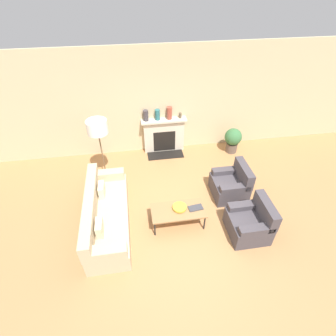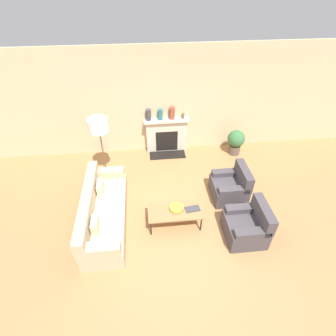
# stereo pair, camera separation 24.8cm
# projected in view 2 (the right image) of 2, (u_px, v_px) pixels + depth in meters

# --- Properties ---
(ground_plane) EXTENTS (18.00, 18.00, 0.00)m
(ground_plane) POSITION_uv_depth(u_px,v_px,m) (179.00, 224.00, 5.59)
(ground_plane) COLOR #A87547
(wall_back) EXTENTS (18.00, 0.06, 2.90)m
(wall_back) POSITION_uv_depth(u_px,v_px,m) (165.00, 102.00, 6.94)
(wall_back) COLOR #C6B289
(wall_back) RESTS_ON ground_plane
(fireplace) EXTENTS (1.25, 0.59, 1.01)m
(fireplace) POSITION_uv_depth(u_px,v_px,m) (166.00, 136.00, 7.43)
(fireplace) COLOR beige
(fireplace) RESTS_ON ground_plane
(couch) EXTENTS (0.81, 2.29, 0.81)m
(couch) POSITION_uv_depth(u_px,v_px,m) (103.00, 213.00, 5.44)
(couch) COLOR tan
(couch) RESTS_ON ground_plane
(armchair_near) EXTENTS (0.76, 0.79, 0.81)m
(armchair_near) POSITION_uv_depth(u_px,v_px,m) (248.00, 226.00, 5.18)
(armchair_near) COLOR #423D42
(armchair_near) RESTS_ON ground_plane
(armchair_far) EXTENTS (0.76, 0.79, 0.81)m
(armchair_far) POSITION_uv_depth(u_px,v_px,m) (231.00, 187.00, 6.06)
(armchair_far) COLOR #423D42
(armchair_far) RESTS_ON ground_plane
(coffee_table) EXTENTS (1.11, 0.55, 0.40)m
(coffee_table) POSITION_uv_depth(u_px,v_px,m) (175.00, 211.00, 5.37)
(coffee_table) COLOR olive
(coffee_table) RESTS_ON ground_plane
(bowl) EXTENTS (0.29, 0.29, 0.06)m
(bowl) POSITION_uv_depth(u_px,v_px,m) (176.00, 208.00, 5.36)
(bowl) COLOR gold
(bowl) RESTS_ON coffee_table
(book) EXTENTS (0.31, 0.19, 0.02)m
(book) POSITION_uv_depth(u_px,v_px,m) (192.00, 209.00, 5.37)
(book) COLOR #38383D
(book) RESTS_ON coffee_table
(floor_lamp) EXTENTS (0.46, 0.46, 1.68)m
(floor_lamp) POSITION_uv_depth(u_px,v_px,m) (99.00, 129.00, 5.89)
(floor_lamp) COLOR brown
(floor_lamp) RESTS_ON ground_plane
(mantel_vase_left) EXTENTS (0.14, 0.14, 0.30)m
(mantel_vase_left) POSITION_uv_depth(u_px,v_px,m) (148.00, 115.00, 6.99)
(mantel_vase_left) COLOR #3D383D
(mantel_vase_left) RESTS_ON fireplace
(mantel_vase_center_left) EXTENTS (0.13, 0.13, 0.29)m
(mantel_vase_center_left) POSITION_uv_depth(u_px,v_px,m) (160.00, 115.00, 7.02)
(mantel_vase_center_left) COLOR #28666B
(mantel_vase_center_left) RESTS_ON fireplace
(mantel_vase_center_right) EXTENTS (0.15, 0.15, 0.34)m
(mantel_vase_center_right) POSITION_uv_depth(u_px,v_px,m) (172.00, 113.00, 7.03)
(mantel_vase_center_right) COLOR brown
(mantel_vase_center_right) RESTS_ON fireplace
(mantel_vase_right) EXTENTS (0.07, 0.07, 0.15)m
(mantel_vase_right) POSITION_uv_depth(u_px,v_px,m) (183.00, 116.00, 7.11)
(mantel_vase_right) COLOR brown
(mantel_vase_right) RESTS_ON fireplace
(potted_plant) EXTENTS (0.48, 0.48, 0.73)m
(potted_plant) POSITION_uv_depth(u_px,v_px,m) (236.00, 141.00, 7.35)
(potted_plant) COLOR brown
(potted_plant) RESTS_ON ground_plane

